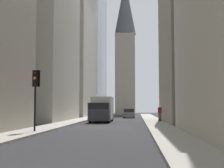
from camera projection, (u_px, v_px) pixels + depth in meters
ground_plane at (106, 128)px, 26.19m from camera, size 135.00×135.00×0.00m
sidewalk_right at (52, 126)px, 26.54m from camera, size 90.00×2.20×0.14m
sidewalk_left at (161, 127)px, 25.86m from camera, size 90.00×2.20×0.14m
building_left_midfar at (209, 32)px, 35.27m from camera, size 15.74×10.00×20.06m
building_right_far at (64, 36)px, 58.38m from camera, size 17.08×10.50×29.55m
church_spire at (125, 43)px, 71.74m from camera, size 4.82×4.82×30.91m
delivery_truck at (102, 109)px, 36.06m from camera, size 6.46×2.25×2.84m
hatchback_grey at (129, 114)px, 49.44m from camera, size 4.30×1.78×1.42m
traffic_light_foreground at (35, 86)px, 20.82m from camera, size 0.43×0.52×4.00m
pedestrian at (160, 112)px, 35.20m from camera, size 0.26×0.44×1.77m
discarded_bottle at (156, 127)px, 23.13m from camera, size 0.07×0.07×0.27m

